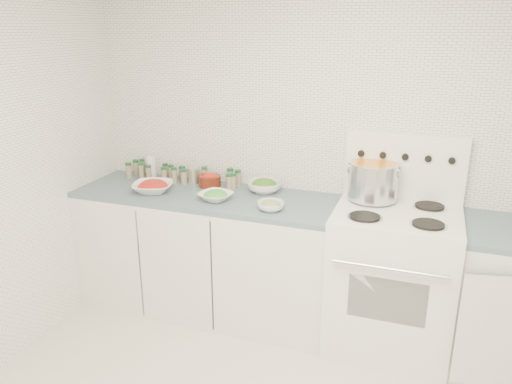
# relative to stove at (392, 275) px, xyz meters

# --- Properties ---
(room_walls) EXTENTS (3.54, 3.04, 2.52)m
(room_walls) POSITION_rel_stove_xyz_m (-0.48, -1.19, 1.06)
(room_walls) COLOR white
(room_walls) RESTS_ON ground
(counter_left) EXTENTS (1.85, 0.62, 0.90)m
(counter_left) POSITION_rel_stove_xyz_m (-1.30, 0.00, -0.05)
(counter_left) COLOR white
(counter_left) RESTS_ON ground
(stove) EXTENTS (0.76, 0.70, 1.36)m
(stove) POSITION_rel_stove_xyz_m (0.00, 0.00, 0.00)
(stove) COLOR white
(stove) RESTS_ON ground
(stock_pot) EXTENTS (0.34, 0.31, 0.24)m
(stock_pot) POSITION_rel_stove_xyz_m (-0.18, 0.16, 0.58)
(stock_pot) COLOR silver
(stock_pot) RESTS_ON stove
(bowl_tomato) EXTENTS (0.35, 0.35, 0.09)m
(bowl_tomato) POSITION_rel_stove_xyz_m (-1.67, -0.08, 0.44)
(bowl_tomato) COLOR white
(bowl_tomato) RESTS_ON counter_left
(bowl_snowpea) EXTENTS (0.27, 0.27, 0.07)m
(bowl_snowpea) POSITION_rel_stove_xyz_m (-1.18, -0.09, 0.43)
(bowl_snowpea) COLOR white
(bowl_snowpea) RESTS_ON counter_left
(bowl_broccoli) EXTENTS (0.26, 0.26, 0.10)m
(bowl_broccoli) POSITION_rel_stove_xyz_m (-0.93, 0.19, 0.45)
(bowl_broccoli) COLOR white
(bowl_broccoli) RESTS_ON counter_left
(bowl_zucchini) EXTENTS (0.19, 0.19, 0.07)m
(bowl_zucchini) POSITION_rel_stove_xyz_m (-0.77, -0.15, 0.44)
(bowl_zucchini) COLOR white
(bowl_zucchini) RESTS_ON counter_left
(bowl_pepper) EXTENTS (0.16, 0.16, 0.10)m
(bowl_pepper) POSITION_rel_stove_xyz_m (-1.35, 0.18, 0.45)
(bowl_pepper) COLOR #551B0E
(bowl_pepper) RESTS_ON counter_left
(salt_canister) EXTENTS (0.09, 0.09, 0.15)m
(salt_canister) POSITION_rel_stove_xyz_m (-1.88, 0.25, 0.48)
(salt_canister) COLOR white
(salt_canister) RESTS_ON counter_left
(tin_can) EXTENTS (0.11, 0.11, 0.11)m
(tin_can) POSITION_rel_stove_xyz_m (-1.49, 0.21, 0.46)
(tin_can) COLOR #B8B39C
(tin_can) RESTS_ON counter_left
(spice_cluster) EXTENTS (0.91, 0.16, 0.13)m
(spice_cluster) POSITION_rel_stove_xyz_m (-1.61, 0.21, 0.46)
(spice_cluster) COLOR gray
(spice_cluster) RESTS_ON counter_left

